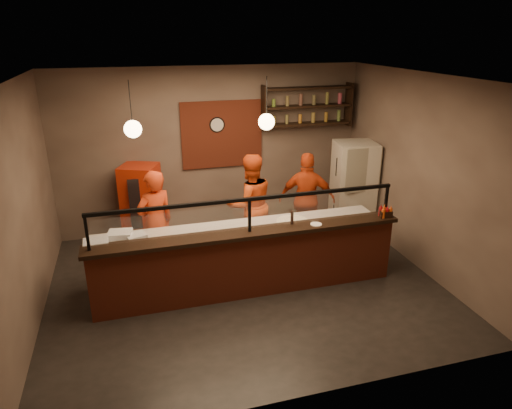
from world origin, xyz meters
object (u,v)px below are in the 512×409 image
object	(u,v)px
pizza_dough	(293,221)
condiment_caddy	(385,214)
fridge	(353,187)
cook_left	(156,223)
cook_mid	(250,204)
wall_clock	(217,125)
red_cooler	(142,203)
pepper_mill	(292,218)
cook_right	(307,199)

from	to	relation	value
pizza_dough	condiment_caddy	size ratio (longest dim) A/B	2.87
fridge	pizza_dough	xyz separation A→B (m)	(-1.73, -1.27, 0.00)
cook_left	cook_mid	bearing A→B (deg)	165.06
wall_clock	red_cooler	world-z (taller)	wall_clock
fridge	red_cooler	world-z (taller)	fridge
wall_clock	fridge	size ratio (longest dim) A/B	0.17
red_cooler	pepper_mill	bearing A→B (deg)	-24.86
cook_left	fridge	world-z (taller)	fridge
cook_left	pepper_mill	size ratio (longest dim) A/B	8.51
fridge	cook_right	bearing A→B (deg)	-154.30
cook_mid	pizza_dough	xyz separation A→B (m)	(0.48, -0.89, -0.01)
cook_left	fridge	size ratio (longest dim) A/B	0.98
cook_mid	cook_right	world-z (taller)	cook_mid
cook_mid	fridge	size ratio (longest dim) A/B	1.02
cook_left	pizza_dough	size ratio (longest dim) A/B	3.31
wall_clock	condiment_caddy	xyz separation A→B (m)	(2.10, -2.81, -0.99)
pepper_mill	cook_left	bearing A→B (deg)	152.15
fridge	pepper_mill	size ratio (longest dim) A/B	8.72
pepper_mill	fridge	bearing A→B (deg)	41.82
wall_clock	cook_left	distance (m)	2.46
pizza_dough	cook_mid	bearing A→B (deg)	118.05
cook_right	pizza_dough	world-z (taller)	cook_right
fridge	pepper_mill	distance (m)	2.58
cook_mid	condiment_caddy	bearing A→B (deg)	134.97
fridge	pepper_mill	bearing A→B (deg)	-129.19
cook_mid	condiment_caddy	world-z (taller)	cook_mid
condiment_caddy	pepper_mill	size ratio (longest dim) A/B	0.90
red_cooler	cook_mid	bearing A→B (deg)	-6.41
pizza_dough	condiment_caddy	xyz separation A→B (m)	(1.33, -0.56, 0.21)
fridge	pizza_dough	distance (m)	2.15
cook_mid	fridge	xyz separation A→B (m)	(2.21, 0.38, -0.01)
cook_left	condiment_caddy	xyz separation A→B (m)	(3.48, -1.17, 0.23)
cook_left	pizza_dough	bearing A→B (deg)	139.56
cook_mid	pepper_mill	distance (m)	1.38
cook_right	pizza_dough	xyz separation A→B (m)	(-0.63, -0.94, 0.03)
wall_clock	condiment_caddy	size ratio (longest dim) A/B	1.61
cook_right	pizza_dough	bearing A→B (deg)	78.54
cook_mid	wall_clock	bearing A→B (deg)	-84.08
red_cooler	pepper_mill	xyz separation A→B (m)	(2.13, -2.37, 0.42)
cook_mid	cook_left	bearing A→B (deg)	3.57
fridge	condiment_caddy	distance (m)	1.89
cook_right	condiment_caddy	xyz separation A→B (m)	(0.71, -1.51, 0.23)
fridge	pizza_dough	world-z (taller)	fridge
cook_mid	pizza_dough	world-z (taller)	cook_mid
cook_left	pizza_dough	xyz separation A→B (m)	(2.15, -0.60, 0.02)
fridge	cook_left	bearing A→B (deg)	-161.21
cook_mid	cook_right	size ratio (longest dim) A/B	1.04
condiment_caddy	pepper_mill	distance (m)	1.52
cook_right	cook_left	bearing A→B (deg)	29.16
pizza_dough	pepper_mill	world-z (taller)	pepper_mill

